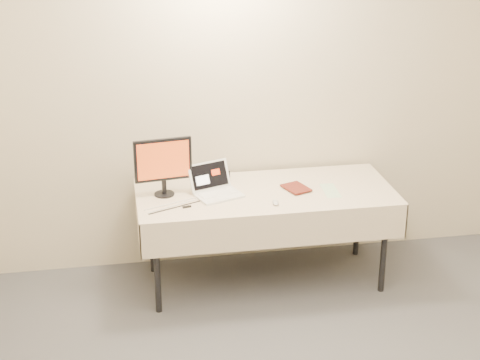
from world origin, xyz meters
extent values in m
cube|color=beige|center=(0.00, 2.50, 1.35)|extent=(4.00, 0.10, 2.70)
cylinder|color=black|center=(-0.82, 1.75, 0.34)|extent=(0.04, 0.04, 0.69)
cylinder|color=black|center=(0.82, 1.75, 0.34)|extent=(0.04, 0.04, 0.69)
cylinder|color=black|center=(-0.82, 2.34, 0.34)|extent=(0.04, 0.04, 0.69)
cylinder|color=black|center=(0.82, 2.34, 0.34)|extent=(0.04, 0.04, 0.69)
cube|color=gray|center=(0.00, 2.04, 0.71)|extent=(1.80, 0.75, 0.04)
cube|color=beige|center=(0.00, 2.04, 0.73)|extent=(1.86, 0.81, 0.01)
cube|color=beige|center=(0.00, 1.64, 0.60)|extent=(1.86, 0.01, 0.25)
cube|color=beige|center=(0.00, 2.45, 0.60)|extent=(1.86, 0.01, 0.25)
cube|color=beige|center=(-0.93, 2.04, 0.60)|extent=(0.01, 0.81, 0.25)
cube|color=beige|center=(0.93, 2.04, 0.60)|extent=(0.01, 0.81, 0.25)
cube|color=white|center=(-0.35, 2.00, 0.75)|extent=(0.37, 0.31, 0.02)
cube|color=white|center=(-0.40, 2.14, 0.85)|extent=(0.32, 0.19, 0.19)
cube|color=black|center=(-0.40, 2.14, 0.85)|extent=(0.28, 0.16, 0.16)
cylinder|color=black|center=(-0.73, 2.10, 0.74)|extent=(0.16, 0.16, 0.01)
cube|color=black|center=(-0.73, 2.10, 0.80)|extent=(0.03, 0.02, 0.10)
cube|color=black|center=(-0.73, 2.10, 1.01)|extent=(0.41, 0.08, 0.31)
cube|color=#DF501A|center=(-0.73, 2.10, 1.01)|extent=(0.36, 0.05, 0.27)
imported|color=maroon|center=(0.15, 2.01, 0.84)|extent=(0.15, 0.07, 0.20)
cube|color=black|center=(-0.28, 2.33, 0.77)|extent=(0.14, 0.09, 0.06)
cube|color=#FF0C0C|center=(-0.29, 2.31, 0.77)|extent=(0.09, 0.02, 0.02)
ellipsoid|color=#B7B7B9|center=(0.02, 1.81, 0.75)|extent=(0.05, 0.09, 0.02)
cube|color=#BBE0B2|center=(0.46, 1.97, 0.74)|extent=(0.12, 0.27, 0.00)
cube|color=black|center=(-0.59, 1.86, 0.74)|extent=(0.06, 0.03, 0.01)
camera|label=1|loc=(-1.03, -2.74, 2.81)|focal=55.00mm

